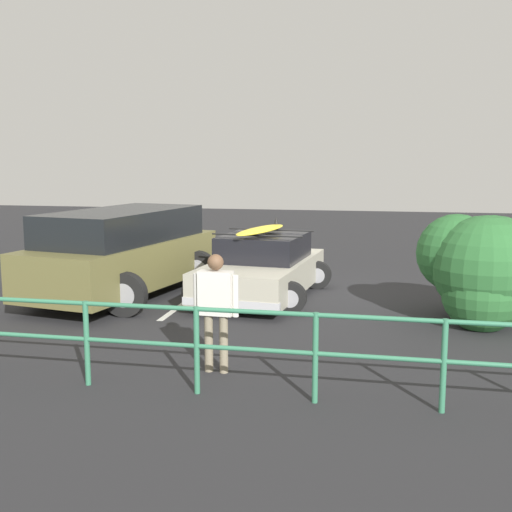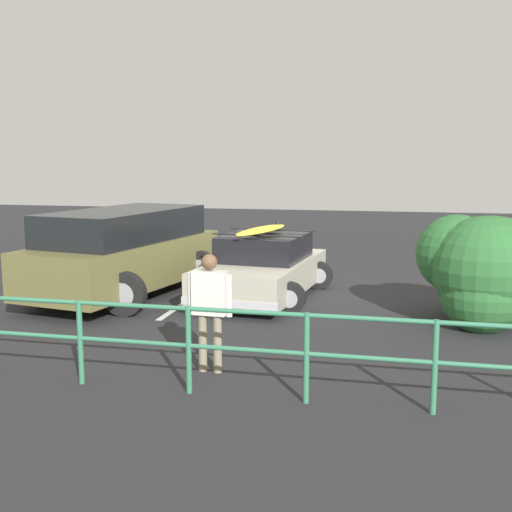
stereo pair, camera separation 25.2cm
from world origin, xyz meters
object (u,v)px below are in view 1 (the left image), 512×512
(person_bystander, at_px, (216,302))
(suv_car, at_px, (124,252))
(bush_near_left, at_px, (483,268))
(sedan_car, at_px, (262,268))

(person_bystander, bearing_deg, suv_car, -53.96)
(person_bystander, distance_m, bush_near_left, 5.25)
(person_bystander, height_order, bush_near_left, bush_near_left)
(sedan_car, distance_m, person_bystander, 4.75)
(bush_near_left, bearing_deg, sedan_car, -15.86)
(sedan_car, relative_size, bush_near_left, 1.64)
(bush_near_left, bearing_deg, person_bystander, 42.59)
(suv_car, bearing_deg, person_bystander, 126.04)
(sedan_car, bearing_deg, person_bystander, 93.31)
(sedan_car, distance_m, bush_near_left, 4.31)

